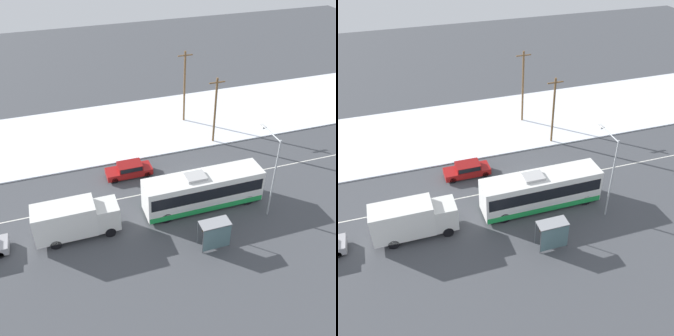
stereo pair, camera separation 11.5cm
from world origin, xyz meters
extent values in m
plane|color=#424449|center=(0.00, 0.00, 0.00)|extent=(120.00, 120.00, 0.00)
cube|color=silver|center=(0.00, 12.96, 0.06)|extent=(80.00, 14.05, 0.12)
cube|color=silver|center=(0.00, 0.00, 0.00)|extent=(60.00, 0.12, 0.00)
cube|color=white|center=(-1.01, -3.26, 1.79)|extent=(10.82, 2.55, 3.03)
cube|color=black|center=(-1.01, -3.26, 2.16)|extent=(10.38, 2.57, 1.15)
cube|color=green|center=(-1.01, -3.26, 0.55)|extent=(10.71, 2.57, 0.55)
cube|color=#B2B2B2|center=(-1.82, -3.26, 3.43)|extent=(1.80, 1.40, 0.24)
cylinder|color=black|center=(3.00, -4.39, 0.50)|extent=(1.00, 0.28, 1.00)
cylinder|color=black|center=(3.00, -2.12, 0.50)|extent=(1.00, 0.28, 1.00)
cylinder|color=black|center=(-4.82, -4.39, 0.50)|extent=(1.00, 0.28, 1.00)
cylinder|color=black|center=(-4.82, -2.12, 0.50)|extent=(1.00, 0.28, 1.00)
cube|color=silver|center=(-13.21, -3.53, 1.87)|extent=(4.97, 2.30, 2.76)
cube|color=silver|center=(-9.77, -3.53, 1.57)|extent=(1.90, 2.18, 2.15)
cube|color=black|center=(-8.84, -3.53, 2.00)|extent=(0.06, 1.95, 0.95)
cylinder|color=black|center=(-9.77, -4.55, 0.45)|extent=(0.90, 0.26, 0.90)
cylinder|color=black|center=(-9.77, -2.51, 0.45)|extent=(0.90, 0.26, 0.90)
cylinder|color=black|center=(-14.20, -4.55, 0.45)|extent=(0.90, 0.26, 0.90)
cylinder|color=black|center=(-14.20, -2.51, 0.45)|extent=(0.90, 0.26, 0.90)
cube|color=maroon|center=(-6.29, 3.36, 0.54)|extent=(4.61, 1.80, 0.63)
cube|color=maroon|center=(-6.17, 3.36, 1.14)|extent=(2.40, 1.66, 0.57)
cube|color=black|center=(-6.17, 3.36, 1.15)|extent=(2.21, 1.69, 0.45)
cylinder|color=black|center=(-7.89, 2.57, 0.32)|extent=(0.64, 0.22, 0.64)
cylinder|color=black|center=(-7.89, 4.15, 0.32)|extent=(0.64, 0.22, 0.64)
cylinder|color=black|center=(-4.58, 2.57, 0.32)|extent=(0.64, 0.22, 0.64)
cylinder|color=black|center=(-4.58, 4.15, 0.32)|extent=(0.64, 0.22, 0.64)
cylinder|color=black|center=(-18.49, -4.20, 0.32)|extent=(0.64, 0.22, 0.64)
cylinder|color=black|center=(-18.49, -2.62, 0.32)|extent=(0.64, 0.22, 0.64)
cylinder|color=#23232D|center=(-2.53, -7.20, 0.39)|extent=(0.12, 0.12, 0.78)
cylinder|color=#23232D|center=(-2.29, -7.20, 0.39)|extent=(0.12, 0.12, 0.78)
cube|color=brown|center=(-2.41, -7.20, 1.10)|extent=(0.41, 0.22, 0.64)
sphere|color=tan|center=(-2.41, -7.20, 1.56)|extent=(0.27, 0.27, 0.27)
cylinder|color=brown|center=(-2.67, -7.20, 1.07)|extent=(0.10, 0.10, 0.61)
cylinder|color=brown|center=(-2.16, -7.20, 1.07)|extent=(0.10, 0.10, 0.61)
cube|color=gray|center=(-2.05, -8.12, 2.37)|extent=(2.43, 1.20, 0.06)
cube|color=slate|center=(-2.05, -8.70, 1.20)|extent=(2.33, 0.04, 2.16)
cylinder|color=#474C51|center=(-3.23, -7.56, 1.17)|extent=(0.08, 0.08, 2.34)
cylinder|color=#474C51|center=(-0.88, -7.56, 1.17)|extent=(0.08, 0.08, 2.34)
cylinder|color=#474C51|center=(-3.23, -8.68, 1.17)|extent=(0.08, 0.08, 2.34)
cylinder|color=#474C51|center=(-0.88, -8.68, 1.17)|extent=(0.08, 0.08, 2.34)
cylinder|color=#9EA3A8|center=(4.02, -6.23, 3.84)|extent=(0.14, 0.14, 7.67)
cylinder|color=#9EA3A8|center=(4.02, -4.84, 7.52)|extent=(0.10, 2.78, 0.10)
cube|color=silver|center=(4.02, -3.45, 7.45)|extent=(0.36, 0.60, 0.16)
cylinder|color=brown|center=(4.46, 6.83, 3.87)|extent=(0.24, 0.24, 7.74)
cube|color=brown|center=(4.46, 6.83, 7.24)|extent=(1.80, 0.12, 0.12)
cylinder|color=brown|center=(3.03, 12.69, 4.44)|extent=(0.24, 0.24, 8.88)
cube|color=brown|center=(3.03, 12.69, 8.38)|extent=(1.80, 0.12, 0.12)
camera|label=1|loc=(-12.67, -28.51, 23.45)|focal=42.00mm
camera|label=2|loc=(-12.56, -28.54, 23.45)|focal=42.00mm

